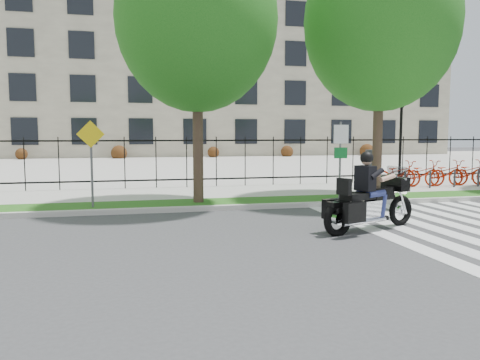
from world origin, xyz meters
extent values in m
plane|color=#38383A|center=(0.00, 0.00, 0.00)|extent=(120.00, 120.00, 0.00)
cube|color=#B6B2AB|center=(0.00, 4.10, 0.07)|extent=(60.00, 0.20, 0.15)
cube|color=#215816|center=(0.00, 4.95, 0.07)|extent=(60.00, 1.50, 0.15)
cube|color=#ADABA2|center=(0.00, 7.45, 0.07)|extent=(60.00, 3.50, 0.15)
cube|color=#ADABA2|center=(0.00, 25.00, 0.05)|extent=(80.00, 34.00, 0.10)
cube|color=gray|center=(0.00, 45.00, 10.00)|extent=(60.00, 20.00, 20.00)
cylinder|color=black|center=(10.00, 12.00, 2.00)|extent=(0.14, 0.14, 4.00)
cylinder|color=black|center=(10.00, 12.00, 3.90)|extent=(0.06, 0.70, 0.70)
sphere|color=white|center=(9.65, 12.00, 4.00)|extent=(0.36, 0.36, 0.36)
sphere|color=white|center=(10.35, 12.00, 4.00)|extent=(0.36, 0.36, 0.36)
cylinder|color=#36271D|center=(-1.32, 4.95, 2.20)|extent=(0.32, 0.32, 4.10)
ellipsoid|color=#145A15|center=(-1.32, 4.95, 5.71)|extent=(4.87, 4.87, 5.60)
cylinder|color=#36271D|center=(4.76, 4.95, 2.27)|extent=(0.32, 0.32, 4.24)
ellipsoid|color=#145A15|center=(4.76, 4.95, 5.90)|extent=(5.05, 5.05, 5.81)
cube|color=#2D2D33|center=(5.76, 7.20, 0.90)|extent=(0.35, 0.25, 1.50)
imported|color=#AF1E05|center=(6.96, 7.20, 0.68)|extent=(2.01, 0.70, 1.05)
cylinder|color=#2D2D33|center=(6.96, 6.70, 0.50)|extent=(0.08, 0.08, 0.70)
imported|color=#AF1E05|center=(8.06, 7.20, 0.68)|extent=(2.01, 0.70, 1.05)
cylinder|color=#2D2D33|center=(8.06, 6.70, 0.50)|extent=(0.08, 0.08, 0.70)
imported|color=#AF1E05|center=(9.16, 7.20, 0.68)|extent=(2.01, 0.70, 1.05)
cylinder|color=#2D2D33|center=(9.16, 6.70, 0.50)|extent=(0.08, 0.08, 0.70)
imported|color=#AF1E05|center=(10.26, 7.20, 0.68)|extent=(2.01, 0.70, 1.05)
cylinder|color=#2D2D33|center=(10.26, 6.70, 0.50)|extent=(0.08, 0.08, 0.70)
cylinder|color=#59595B|center=(3.25, 4.60, 1.40)|extent=(0.07, 0.07, 2.50)
cube|color=white|center=(3.25, 4.56, 2.25)|extent=(0.50, 0.03, 0.60)
cube|color=#0C6626|center=(3.25, 4.56, 1.65)|extent=(0.45, 0.03, 0.35)
cylinder|color=#59595B|center=(-4.44, 4.60, 1.35)|extent=(0.07, 0.07, 2.40)
cube|color=yellow|center=(-4.44, 4.56, 2.25)|extent=(0.78, 0.03, 0.78)
torus|color=black|center=(3.12, 0.82, 0.38)|extent=(0.77, 0.39, 0.77)
torus|color=black|center=(1.13, 0.11, 0.38)|extent=(0.82, 0.43, 0.81)
cube|color=black|center=(2.91, 0.74, 1.05)|extent=(0.52, 0.69, 0.33)
cube|color=#26262B|center=(2.98, 0.77, 1.31)|extent=(0.34, 0.58, 0.34)
cube|color=silver|center=(2.07, 0.45, 0.50)|extent=(0.75, 0.58, 0.44)
cube|color=black|center=(2.39, 0.56, 0.87)|extent=(0.70, 0.56, 0.29)
cube|color=black|center=(1.71, 0.32, 0.84)|extent=(0.87, 0.64, 0.16)
cube|color=black|center=(1.29, 0.17, 1.09)|extent=(0.23, 0.39, 0.38)
cube|color=black|center=(1.40, -0.15, 0.55)|extent=(0.58, 0.35, 0.44)
cube|color=black|center=(1.18, 0.48, 0.55)|extent=(0.58, 0.35, 0.44)
cube|color=black|center=(1.92, 0.39, 1.24)|extent=(0.40, 0.51, 0.58)
sphere|color=tan|center=(1.95, 0.40, 1.66)|extent=(0.26, 0.26, 0.26)
sphere|color=black|center=(1.95, 0.40, 1.71)|extent=(0.30, 0.30, 0.30)
camera|label=1|loc=(-3.28, -9.39, 2.25)|focal=35.00mm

